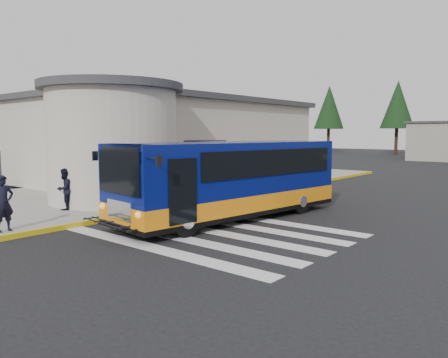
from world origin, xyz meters
The scene contains 8 objects.
ground centered at (0.00, 0.00, 0.00)m, with size 140.00×140.00×0.00m, color black.
sidewalk centered at (-9.00, 4.00, 0.07)m, with size 10.00×34.00×0.15m, color gray.
curb_strip centered at (-4.05, 4.00, 0.08)m, with size 0.12×34.00×0.16m, color yellow.
station_building centered at (-10.84, 6.91, 2.57)m, with size 12.70×18.70×4.80m.
crosswalk centered at (-0.50, -0.80, 0.01)m, with size 8.00×5.35×0.01m.
transit_bus centered at (-1.25, 1.13, 1.26)m, with size 3.89×9.56×2.64m.
pedestrian_a centered at (-4.50, -5.08, 0.96)m, with size 0.59×0.39×1.62m, color black.
pedestrian_b centered at (-6.45, -2.07, 0.91)m, with size 0.74×0.58×1.52m, color black.
Camera 1 is at (8.12, -10.43, 2.94)m, focal length 35.00 mm.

